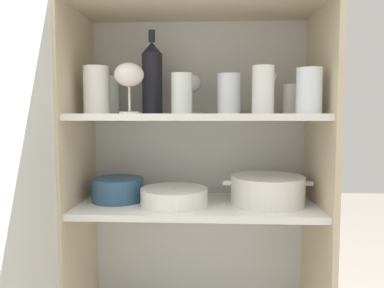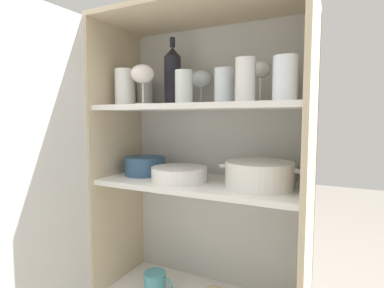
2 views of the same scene
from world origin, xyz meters
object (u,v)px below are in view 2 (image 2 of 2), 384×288
casserole_dish (259,174)px  coffee_mug_primary (155,283)px  wine_bottle (173,76)px  plate_stack_white (179,174)px  mixing_bowl_large (145,165)px

casserole_dish → coffee_mug_primary: bearing=-174.5°
wine_bottle → coffee_mug_primary: 0.85m
plate_stack_white → coffee_mug_primary: 0.47m
mixing_bowl_large → coffee_mug_primary: bearing=-34.0°
mixing_bowl_large → coffee_mug_primary: (0.08, -0.06, -0.47)m
wine_bottle → casserole_dish: size_ratio=0.96×
wine_bottle → mixing_bowl_large: wine_bottle is taller
mixing_bowl_large → casserole_dish: casserole_dish is taller
plate_stack_white → casserole_dish: (0.30, 0.03, 0.02)m
casserole_dish → mixing_bowl_large: bearing=177.9°
wine_bottle → casserole_dish: (0.38, -0.06, -0.37)m
plate_stack_white → coffee_mug_primary: plate_stack_white is taller
mixing_bowl_large → coffee_mug_primary: 0.48m
mixing_bowl_large → wine_bottle: bearing=22.5°
casserole_dish → plate_stack_white: bearing=-174.0°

